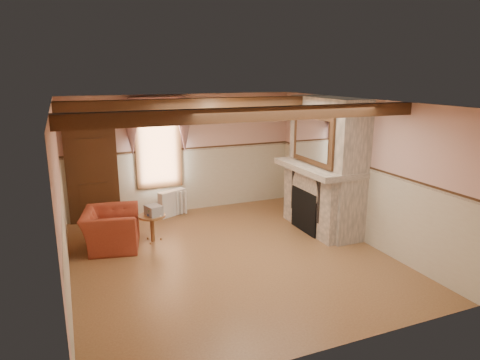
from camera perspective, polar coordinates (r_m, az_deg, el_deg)
name	(u,v)px	position (r m, az deg, el deg)	size (l,w,h in m)	color
floor	(229,256)	(7.98, -1.44, -10.12)	(5.50, 6.00, 0.01)	brown
ceiling	(228,102)	(7.29, -1.57, 10.37)	(5.50, 6.00, 0.01)	silver
wall_back	(184,154)	(10.31, -7.53, 3.51)	(5.50, 0.02, 2.80)	#D2A192
wall_front	(324,244)	(4.97, 11.19, -8.35)	(5.50, 0.02, 2.80)	#D2A192
wall_left	(60,200)	(7.05, -22.87, -2.46)	(0.02, 6.00, 2.80)	#D2A192
wall_right	(357,169)	(8.85, 15.35, 1.38)	(0.02, 6.00, 2.80)	#D2A192
wainscot	(229,218)	(7.70, -1.47, -5.03)	(5.50, 6.00, 1.50)	beige
chair_rail	(229,177)	(7.49, -1.51, 0.40)	(5.50, 6.00, 0.08)	black
firebox	(307,210)	(9.16, 8.94, -4.03)	(0.20, 0.95, 0.90)	black
armchair	(111,229)	(8.60, -16.83, -6.26)	(1.14, 1.00, 0.74)	maroon
side_table	(152,228)	(8.72, -11.60, -6.31)	(0.53, 0.53, 0.55)	brown
book_stack	(154,210)	(8.58, -11.44, -3.99)	(0.26, 0.32, 0.20)	#B7AD8C
radiator	(172,203)	(10.19, -9.01, -3.04)	(0.70, 0.18, 0.60)	silver
bowl	(313,161)	(9.22, 9.72, 2.57)	(0.34, 0.34, 0.08)	brown
mantel_clock	(300,153)	(9.69, 7.95, 3.54)	(0.14, 0.24, 0.20)	black
oil_lamp	(311,155)	(9.28, 9.43, 3.28)	(0.11, 0.11, 0.28)	gold
candle_red	(336,167)	(8.54, 12.70, 1.76)	(0.06, 0.06, 0.16)	maroon
jar_yellow	(328,165)	(8.77, 11.63, 2.01)	(0.06, 0.06, 0.12)	gold
fireplace	(326,165)	(9.14, 11.44, 1.99)	(0.85, 2.00, 2.80)	gray
mantel	(319,167)	(9.05, 10.48, 1.66)	(1.05, 2.05, 0.12)	gray
overmantel_mirror	(313,139)	(8.84, 9.65, 5.43)	(0.06, 1.44, 1.04)	silver
door	(93,176)	(10.00, -19.06, 0.47)	(1.10, 0.10, 2.10)	black
window	(158,145)	(10.10, -10.83, 4.61)	(1.06, 0.08, 2.02)	white
window_drapes	(158,119)	(9.93, -10.88, 7.94)	(1.30, 0.14, 1.40)	gray
ceiling_beam_front	(258,114)	(6.20, 2.47, 8.77)	(5.50, 0.18, 0.20)	black
ceiling_beam_back	(206,103)	(8.43, -4.55, 10.16)	(5.50, 0.18, 0.20)	black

